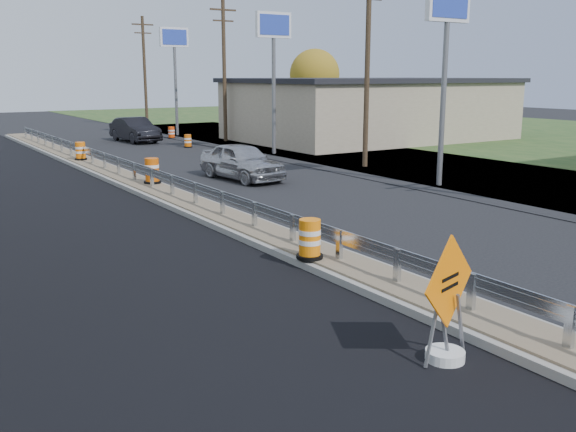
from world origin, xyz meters
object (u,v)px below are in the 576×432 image
barrel_median_mid (152,171)px  car_silver (242,161)px  caution_sign (446,330)px  barrel_shoulder_mid (188,141)px  car_dark_mid (135,130)px  barrel_shoulder_far (171,133)px  barrel_median_far (81,151)px  barrel_median_near (310,240)px

barrel_median_mid → car_silver: (4.17, 0.17, 0.08)m
caution_sign → barrel_median_mid: bearing=67.4°
barrel_shoulder_mid → caution_sign: bearing=-106.9°
caution_sign → car_silver: bearing=54.7°
car_dark_mid → barrel_median_mid: bearing=-111.9°
caution_sign → barrel_shoulder_mid: 32.26m
caution_sign → barrel_shoulder_mid: caution_sign is taller
barrel_shoulder_far → car_dark_mid: size_ratio=0.17×
caution_sign → barrel_shoulder_far: caution_sign is taller
car_silver → caution_sign: bearing=-114.1°
caution_sign → barrel_shoulder_far: (10.84, 36.99, -0.13)m
barrel_median_far → barrel_shoulder_mid: bearing=28.6°
barrel_median_mid → car_silver: 4.18m
barrel_median_near → car_dark_mid: (6.72, 30.70, 0.15)m
barrel_median_near → caution_sign: bearing=-101.5°
barrel_median_near → barrel_shoulder_far: barrel_median_near is taller
barrel_shoulder_mid → car_dark_mid: size_ratio=0.16×
barrel_median_near → car_dark_mid: 31.43m
caution_sign → barrel_median_near: bearing=62.1°
barrel_shoulder_mid → car_dark_mid: car_dark_mid is taller
barrel_shoulder_far → car_dark_mid: bearing=-163.3°
barrel_median_far → car_dark_mid: size_ratio=0.18×
barrel_median_mid → barrel_shoulder_far: barrel_median_mid is taller
car_silver → barrel_shoulder_mid: bearing=70.6°
barrel_median_far → car_dark_mid: (6.28, 9.49, 0.16)m
caution_sign → barrel_median_mid: size_ratio=2.06×
barrel_shoulder_far → barrel_shoulder_mid: bearing=-103.4°
barrel_shoulder_far → barrel_median_near: bearing=-107.1°
caution_sign → car_silver: size_ratio=0.44×
barrel_median_far → barrel_shoulder_far: (9.31, 10.40, -0.26)m
barrel_median_far → barrel_shoulder_far: size_ratio=1.09×
caution_sign → car_dark_mid: caution_sign is taller
barrel_median_near → barrel_median_mid: 12.30m
barrel_shoulder_far → barrel_median_mid: bearing=-114.7°
barrel_median_mid → barrel_shoulder_mid: 15.18m
barrel_median_near → barrel_median_far: bearing=88.8°
barrel_median_far → car_dark_mid: bearing=56.5°
barrel_median_mid → car_dark_mid: bearing=72.3°
barrel_shoulder_mid → car_silver: bearing=-104.1°
barrel_median_near → barrel_shoulder_mid: (8.29, 25.49, -0.29)m
barrel_median_far → barrel_shoulder_mid: 8.94m
barrel_median_near → barrel_median_mid: bearing=86.1°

